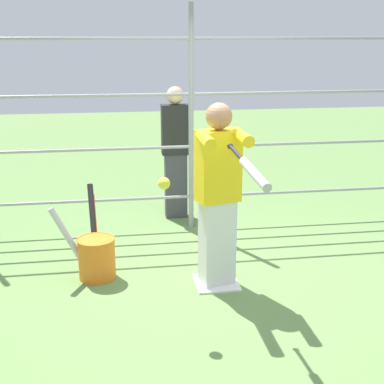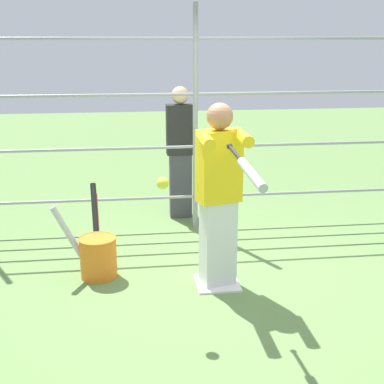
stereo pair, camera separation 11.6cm
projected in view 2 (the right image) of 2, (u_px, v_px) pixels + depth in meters
ground_plane at (217, 284)px, 5.06m from camera, size 24.00×24.00×0.00m
home_plate at (217, 283)px, 5.05m from camera, size 0.40×0.40×0.02m
fence_backstop at (195, 121)px, 6.21m from camera, size 5.34×0.06×2.61m
batter at (219, 191)px, 4.78m from camera, size 0.43×0.65×1.71m
baseball_bat_swinging at (249, 170)px, 3.75m from camera, size 0.12×0.87×0.17m
softball_in_flight at (163, 183)px, 4.12m from camera, size 0.10×0.10×0.10m
bat_bucket at (97, 253)px, 5.18m from camera, size 0.61×0.77×0.80m
bystander_behind_fence at (180, 151)px, 6.71m from camera, size 0.34×0.21×1.67m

